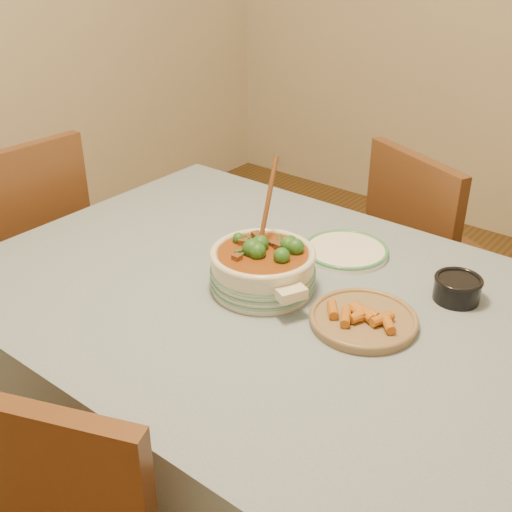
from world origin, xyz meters
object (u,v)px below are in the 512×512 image
at_px(stew_casserole, 263,265).
at_px(chair_far, 429,259).
at_px(white_plate, 346,250).
at_px(dining_table, 298,336).
at_px(condiment_bowl, 458,287).
at_px(chair_left, 19,254).
at_px(fried_plate, 363,318).

distance_m(stew_casserole, chair_far, 0.89).
height_order(white_plate, chair_far, chair_far).
bearing_deg(stew_casserole, dining_table, -0.90).
bearing_deg(white_plate, condiment_bowl, -5.66).
bearing_deg(condiment_bowl, dining_table, -138.22).
height_order(dining_table, white_plate, white_plate).
relative_size(chair_far, chair_left, 0.96).
distance_m(fried_plate, chair_left, 1.31).
distance_m(stew_casserole, chair_left, 1.06).
height_order(condiment_bowl, chair_left, chair_left).
relative_size(dining_table, chair_far, 1.86).
relative_size(stew_casserole, chair_far, 0.37).
height_order(white_plate, chair_left, chair_left).
bearing_deg(chair_left, dining_table, 95.69).
height_order(dining_table, fried_plate, fried_plate).
distance_m(dining_table, chair_far, 0.85).
xyz_separation_m(dining_table, chair_far, (-0.03, 0.83, -0.15)).
relative_size(white_plate, condiment_bowl, 1.87).
distance_m(condiment_bowl, chair_far, 0.72).
relative_size(stew_casserole, chair_left, 0.35).
distance_m(white_plate, fried_plate, 0.33).
bearing_deg(stew_casserole, fried_plate, 4.26).
xyz_separation_m(dining_table, condiment_bowl, (0.28, 0.25, 0.13)).
distance_m(dining_table, condiment_bowl, 0.40).
bearing_deg(condiment_bowl, fried_plate, -117.90).
height_order(white_plate, condiment_bowl, condiment_bowl).
bearing_deg(condiment_bowl, stew_casserole, -147.64).
relative_size(stew_casserole, fried_plate, 1.29).
height_order(condiment_bowl, fried_plate, condiment_bowl).
distance_m(chair_far, chair_left, 1.42).
height_order(stew_casserole, condiment_bowl, stew_casserole).
xyz_separation_m(white_plate, chair_left, (-1.08, -0.34, -0.23)).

